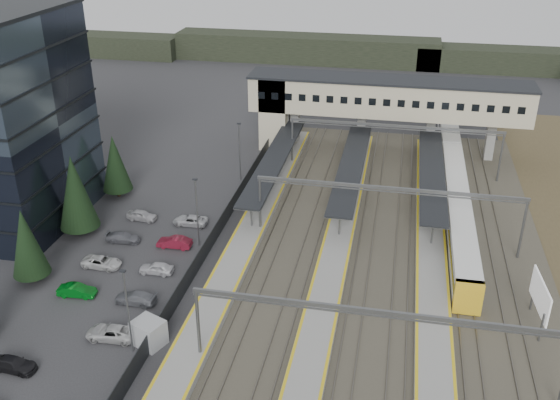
% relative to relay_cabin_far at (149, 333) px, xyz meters
% --- Properties ---
extents(ground, '(220.00, 220.00, 0.00)m').
position_rel_relay_cabin_far_xyz_m(ground, '(6.95, 6.81, -1.16)').
color(ground, '#2B2B2D').
rests_on(ground, ground).
extents(conifer_row, '(4.42, 49.82, 9.50)m').
position_rel_relay_cabin_far_xyz_m(conifer_row, '(-15.05, 2.95, 3.68)').
color(conifer_row, black).
rests_on(conifer_row, ground).
extents(car_park, '(10.67, 44.62, 1.29)m').
position_rel_relay_cabin_far_xyz_m(car_park, '(-6.36, -0.40, -0.56)').
color(car_park, silver).
rests_on(car_park, ground).
extents(lampposts, '(0.50, 53.25, 8.07)m').
position_rel_relay_cabin_far_xyz_m(lampposts, '(-1.05, 8.06, 3.18)').
color(lampposts, slate).
rests_on(lampposts, ground).
extents(fence, '(0.08, 90.00, 2.00)m').
position_rel_relay_cabin_far_xyz_m(fence, '(0.45, 11.81, -0.16)').
color(fence, '#26282B').
rests_on(fence, ground).
extents(relay_cabin_far, '(3.14, 2.91, 2.31)m').
position_rel_relay_cabin_far_xyz_m(relay_cabin_far, '(0.00, 0.00, 0.00)').
color(relay_cabin_far, '#979A9C').
rests_on(relay_cabin_far, ground).
extents(rail_corridor, '(34.00, 90.00, 0.92)m').
position_rel_relay_cabin_far_xyz_m(rail_corridor, '(16.28, 11.81, -0.87)').
color(rail_corridor, '#39362B').
rests_on(rail_corridor, ground).
extents(canopies, '(23.10, 30.00, 3.28)m').
position_rel_relay_cabin_far_xyz_m(canopies, '(13.95, 33.81, 2.77)').
color(canopies, black).
rests_on(canopies, ground).
extents(footbridge, '(40.40, 6.40, 11.20)m').
position_rel_relay_cabin_far_xyz_m(footbridge, '(14.65, 48.81, 6.77)').
color(footbridge, '#C3B994').
rests_on(footbridge, ground).
extents(gantries, '(28.40, 62.28, 7.17)m').
position_rel_relay_cabin_far_xyz_m(gantries, '(18.95, 9.81, 4.84)').
color(gantries, slate).
rests_on(gantries, ground).
extents(train, '(2.59, 54.03, 3.26)m').
position_rel_relay_cabin_far_xyz_m(train, '(26.95, 36.06, 0.70)').
color(train, silver).
rests_on(train, ground).
extents(billboard, '(0.60, 5.65, 4.74)m').
position_rel_relay_cabin_far_xyz_m(billboard, '(32.84, 9.08, 2.01)').
color(billboard, slate).
rests_on(billboard, ground).
extents(treeline_far, '(170.00, 19.00, 7.00)m').
position_rel_relay_cabin_far_xyz_m(treeline_far, '(30.76, 99.09, 1.79)').
color(treeline_far, black).
rests_on(treeline_far, ground).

